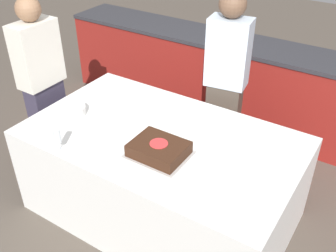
% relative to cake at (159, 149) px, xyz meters
% --- Properties ---
extents(ground_plane, '(14.00, 14.00, 0.00)m').
position_rel_cake_xyz_m(ground_plane, '(-0.12, 0.20, -0.82)').
color(ground_plane, brown).
extents(back_counter, '(4.40, 0.58, 0.92)m').
position_rel_cake_xyz_m(back_counter, '(-0.12, 1.88, -0.36)').
color(back_counter, maroon).
rests_on(back_counter, ground_plane).
extents(dining_table, '(2.02, 1.20, 0.77)m').
position_rel_cake_xyz_m(dining_table, '(-0.12, 0.20, -0.43)').
color(dining_table, silver).
rests_on(dining_table, ground_plane).
extents(cake, '(0.40, 0.33, 0.10)m').
position_rel_cake_xyz_m(cake, '(0.00, 0.00, 0.00)').
color(cake, '#B7B2AD').
rests_on(cake, dining_table).
extents(plate_stack, '(0.24, 0.24, 0.07)m').
position_rel_cake_xyz_m(plate_stack, '(-0.88, 0.06, -0.01)').
color(plate_stack, white).
rests_on(plate_stack, dining_table).
extents(wine_glass, '(0.06, 0.06, 0.17)m').
position_rel_cake_xyz_m(wine_glass, '(-0.61, -0.33, 0.06)').
color(wine_glass, white).
rests_on(wine_glass, dining_table).
extents(side_plate_near_cake, '(0.18, 0.18, 0.00)m').
position_rel_cake_xyz_m(side_plate_near_cake, '(0.10, 0.30, -0.04)').
color(side_plate_near_cake, white).
rests_on(side_plate_near_cake, dining_table).
extents(utensil_pile, '(0.14, 0.10, 0.02)m').
position_rel_cake_xyz_m(utensil_pile, '(0.07, -0.30, -0.04)').
color(utensil_pile, white).
rests_on(utensil_pile, dining_table).
extents(person_cutting_cake, '(0.36, 0.25, 1.66)m').
position_rel_cake_xyz_m(person_cutting_cake, '(0.00, 1.02, 0.06)').
color(person_cutting_cake, '#4C4238').
rests_on(person_cutting_cake, ground_plane).
extents(person_seated_left, '(0.20, 0.38, 1.60)m').
position_rel_cake_xyz_m(person_seated_left, '(-1.35, 0.20, 0.01)').
color(person_seated_left, '#383347').
rests_on(person_seated_left, ground_plane).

